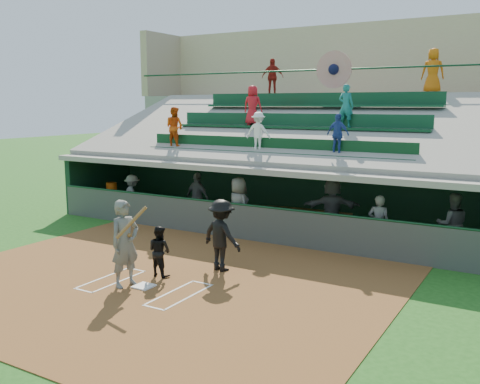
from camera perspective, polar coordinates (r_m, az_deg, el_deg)
The scene contains 21 objects.
ground at distance 12.80m, azimuth -10.20°, elevation -10.00°, with size 100.00×100.00×0.00m, color #1C5217.
dirt_slab at distance 13.16m, azimuth -8.77°, elevation -9.38°, with size 11.00×9.00×0.02m, color brown.
home_plate at distance 12.79m, azimuth -10.20°, elevation -9.86°, with size 0.43×0.43×0.03m, color white.
batters_box_chalk at distance 12.79m, azimuth -10.20°, elevation -9.91°, with size 2.65×1.85×0.01m.
dugout_floor at distance 18.23m, azimuth 3.71°, elevation -3.95°, with size 16.00×3.50×0.04m, color gray.
concourse_slab at distance 24.05m, azimuth 11.04°, elevation 4.64°, with size 20.00×3.00×4.60m, color gray.
grandstand at distance 21.27m, azimuth 8.32°, elevation 4.01°, with size 20.40×10.40×7.80m.
batter_at_plate at distance 12.65m, azimuth -12.16°, elevation -5.37°, with size 0.94×0.83×2.03m.
catcher at distance 13.34m, azimuth -8.59°, elevation -6.24°, with size 0.61×0.48×1.26m, color black.
home_umpire at distance 13.58m, azimuth -1.98°, elevation -4.62°, with size 1.18×0.68×1.83m, color black.
dugout_bench at distance 19.46m, azimuth 4.96°, elevation -2.35°, with size 15.54×0.47×0.47m, color olive.
white_table at distance 21.54m, azimuth -13.43°, elevation -1.07°, with size 0.83×0.62×0.73m, color silver.
water_cooler at distance 21.50m, azimuth -13.54°, elevation 0.44°, with size 0.41×0.41×0.41m, color #DC550C.
dugout_player_a at distance 20.22m, azimuth -11.39°, elevation -0.42°, with size 1.03×0.59×1.60m, color #60635D.
dugout_player_b at distance 19.11m, azimuth -4.54°, elevation -0.56°, with size 1.04×0.43×1.78m, color #595B56.
dugout_player_c at distance 17.04m, azimuth -0.16°, elevation -1.57°, with size 0.92×0.60×1.88m, color #535550.
dugout_player_d at distance 17.00m, azimuth 9.78°, elevation -1.68°, with size 1.77×0.56×1.91m, color #555752.
dugout_player_e at distance 15.62m, azimuth 14.57°, elevation -3.31°, with size 0.60×0.40×1.65m, color #5B5D58.
dugout_player_f at distance 15.94m, azimuth 21.70°, elevation -3.23°, with size 0.85×0.67×1.76m, color #525450.
concourse_staff_a at distance 24.74m, azimuth 3.50°, elevation 12.16°, with size 0.96×0.40×1.65m, color #A11B12.
concourse_staff_b at distance 22.28m, azimuth 19.89°, elevation 12.04°, with size 0.84×0.55×1.73m, color orange.
Camera 1 is at (7.93, -9.12, 4.22)m, focal length 40.00 mm.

